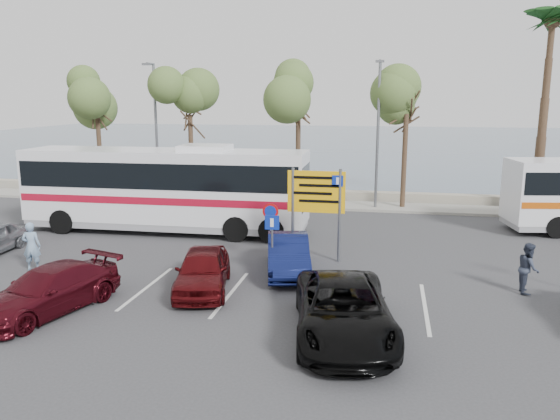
% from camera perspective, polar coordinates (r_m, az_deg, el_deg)
% --- Properties ---
extents(ground, '(120.00, 120.00, 0.00)m').
position_cam_1_polar(ground, '(18.51, -0.72, -7.93)').
color(ground, '#363639').
rests_on(ground, ground).
extents(kerb_strip, '(44.00, 2.40, 0.15)m').
position_cam_1_polar(kerb_strip, '(31.86, 4.53, 0.55)').
color(kerb_strip, gray).
rests_on(kerb_strip, ground).
extents(seawall, '(48.00, 0.80, 0.60)m').
position_cam_1_polar(seawall, '(33.77, 4.94, 1.57)').
color(seawall, gray).
rests_on(seawall, ground).
extents(sea, '(140.00, 140.00, 0.00)m').
position_cam_1_polar(sea, '(77.38, 8.63, 6.96)').
color(sea, '#466071').
rests_on(sea, ground).
extents(tree_far_left, '(3.20, 3.20, 7.60)m').
position_cam_1_polar(tree_far_left, '(35.71, -18.68, 11.28)').
color(tree_far_left, '#382619').
rests_on(tree_far_left, kerb_strip).
extents(tree_left, '(3.20, 3.20, 7.20)m').
position_cam_1_polar(tree_left, '(33.16, -9.43, 11.18)').
color(tree_left, '#382619').
rests_on(tree_left, kerb_strip).
extents(tree_mid, '(3.20, 3.20, 8.00)m').
position_cam_1_polar(tree_mid, '(31.47, 1.94, 12.49)').
color(tree_mid, '#382619').
rests_on(tree_mid, kerb_strip).
extents(tree_right, '(3.20, 3.20, 7.40)m').
position_cam_1_polar(tree_right, '(31.06, 13.15, 11.31)').
color(tree_right, '#382619').
rests_on(tree_right, kerb_strip).
extents(palm_tree, '(4.80, 4.80, 11.20)m').
position_cam_1_polar(palm_tree, '(32.23, 26.58, 17.02)').
color(palm_tree, '#382619').
rests_on(palm_tree, kerb_strip).
extents(street_lamp_left, '(0.45, 1.15, 8.01)m').
position_cam_1_polar(street_lamp_left, '(33.51, -12.88, 8.64)').
color(street_lamp_left, slate).
rests_on(street_lamp_left, kerb_strip).
extents(street_lamp_right, '(0.45, 1.15, 8.01)m').
position_cam_1_polar(street_lamp_right, '(30.62, 10.20, 8.49)').
color(street_lamp_right, slate).
rests_on(street_lamp_right, kerb_strip).
extents(direction_sign, '(2.20, 0.12, 3.60)m').
position_cam_1_polar(direction_sign, '(20.77, 3.81, 1.17)').
color(direction_sign, slate).
rests_on(direction_sign, ground).
extents(sign_no_stop, '(0.60, 0.08, 2.35)m').
position_cam_1_polar(sign_no_stop, '(20.43, -0.99, -1.44)').
color(sign_no_stop, slate).
rests_on(sign_no_stop, ground).
extents(sign_parking, '(0.50, 0.07, 2.25)m').
position_cam_1_polar(sign_parking, '(18.86, -0.83, -2.88)').
color(sign_parking, slate).
rests_on(sign_parking, ground).
extents(lane_markings, '(12.02, 4.20, 0.01)m').
position_cam_1_polar(lane_markings, '(17.86, -5.02, -8.70)').
color(lane_markings, silver).
rests_on(lane_markings, ground).
extents(coach_bus_left, '(13.23, 3.12, 4.10)m').
position_cam_1_polar(coach_bus_left, '(26.00, -11.84, 1.90)').
color(coach_bus_left, silver).
rests_on(coach_bus_left, ground).
extents(car_blue, '(2.31, 4.36, 1.37)m').
position_cam_1_polar(car_blue, '(19.65, 0.85, -4.65)').
color(car_blue, '#10184B').
rests_on(car_blue, ground).
extents(car_maroon, '(3.13, 4.93, 1.33)m').
position_cam_1_polar(car_maroon, '(17.53, -23.04, -7.73)').
color(car_maroon, '#480C14').
rests_on(car_maroon, ground).
extents(car_red, '(2.49, 4.33, 1.39)m').
position_cam_1_polar(car_red, '(18.06, -8.08, -6.23)').
color(car_red, '#4E0B0E').
rests_on(car_red, ground).
extents(suv_black, '(3.34, 5.70, 1.49)m').
position_cam_1_polar(suv_black, '(14.65, 6.64, -10.32)').
color(suv_black, black).
rests_on(suv_black, ground).
extents(pedestrian_near, '(0.74, 0.58, 1.80)m').
position_cam_1_polar(pedestrian_near, '(21.86, -24.54, -3.46)').
color(pedestrian_near, '#7C98B4').
rests_on(pedestrian_near, ground).
extents(pedestrian_far, '(0.67, 0.84, 1.65)m').
position_cam_1_polar(pedestrian_far, '(19.38, 24.50, -5.54)').
color(pedestrian_far, '#303648').
rests_on(pedestrian_far, ground).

